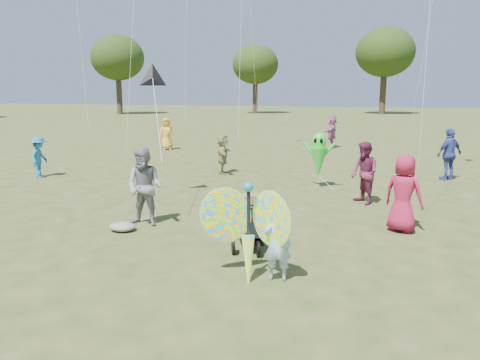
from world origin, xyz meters
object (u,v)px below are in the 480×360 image
(crowd_a, at_px, (403,193))
(crowd_e, at_px, (364,173))
(jogging_stroller, at_px, (251,218))
(crowd_j, at_px, (332,131))
(alien_kite, at_px, (319,157))
(crowd_d, at_px, (223,154))
(child_girl, at_px, (277,244))
(adult_man, at_px, (145,187))
(crowd_g, at_px, (167,134))
(crowd_c, at_px, (449,154))
(butterfly_kite, at_px, (248,230))
(crowd_i, at_px, (39,157))

(crowd_a, xyz_separation_m, crowd_e, (-0.93, 2.33, -0.00))
(crowd_a, height_order, jogging_stroller, crowd_a)
(crowd_j, height_order, jogging_stroller, crowd_j)
(crowd_a, relative_size, alien_kite, 0.97)
(crowd_d, relative_size, jogging_stroller, 1.26)
(child_girl, xyz_separation_m, alien_kite, (-0.42, 7.50, 0.37))
(adult_man, relative_size, crowd_j, 1.01)
(crowd_g, bearing_deg, jogging_stroller, -88.87)
(crowd_e, bearing_deg, jogging_stroller, -57.94)
(crowd_c, xyz_separation_m, crowd_g, (-12.83, 4.62, -0.07))
(crowd_j, relative_size, jogging_stroller, 1.53)
(adult_man, height_order, crowd_a, adult_man)
(crowd_d, bearing_deg, crowd_j, -30.60)
(crowd_a, relative_size, butterfly_kite, 0.94)
(crowd_e, bearing_deg, adult_man, -87.09)
(crowd_i, height_order, crowd_j, crowd_j)
(crowd_d, xyz_separation_m, crowd_j, (2.89, 9.07, 0.15))
(crowd_d, height_order, crowd_e, crowd_e)
(crowd_a, distance_m, alien_kite, 4.74)
(crowd_a, distance_m, butterfly_kite, 4.26)
(child_girl, distance_m, butterfly_kite, 0.52)
(crowd_g, height_order, jogging_stroller, crowd_g)
(crowd_a, xyz_separation_m, butterfly_kite, (-2.44, -3.49, -0.03))
(crowd_e, relative_size, crowd_i, 1.17)
(crowd_a, distance_m, crowd_g, 15.93)
(adult_man, height_order, crowd_j, adult_man)
(crowd_g, distance_m, alien_kite, 11.39)
(child_girl, height_order, crowd_e, crowd_e)
(crowd_d, bearing_deg, adult_man, 171.81)
(crowd_d, xyz_separation_m, crowd_g, (-5.10, 5.77, 0.09))
(crowd_c, relative_size, crowd_j, 1.01)
(crowd_c, xyz_separation_m, crowd_i, (-13.64, -3.74, -0.17))
(adult_man, distance_m, crowd_a, 5.67)
(crowd_a, distance_m, crowd_c, 6.91)
(adult_man, bearing_deg, child_girl, -31.97)
(crowd_e, bearing_deg, crowd_a, -13.19)
(crowd_a, bearing_deg, alien_kite, -35.68)
(child_girl, xyz_separation_m, crowd_i, (-10.02, 6.38, 0.12))
(adult_man, relative_size, jogging_stroller, 1.55)
(crowd_a, bearing_deg, jogging_stroller, 60.42)
(crowd_a, relative_size, crowd_j, 0.96)
(crowd_i, bearing_deg, crowd_e, -106.85)
(crowd_e, xyz_separation_m, butterfly_kite, (-1.51, -5.83, -0.03))
(crowd_g, bearing_deg, crowd_c, -50.72)
(crowd_e, distance_m, alien_kite, 2.29)
(adult_man, bearing_deg, crowd_i, 146.23)
(adult_man, bearing_deg, alien_kite, 58.96)
(crowd_c, xyz_separation_m, crowd_d, (-7.74, -1.14, -0.16))
(crowd_d, relative_size, alien_kite, 0.83)
(crowd_j, xyz_separation_m, alien_kite, (0.80, -10.55, 0.09))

